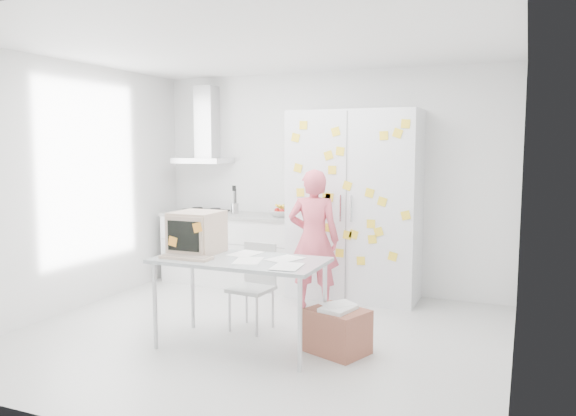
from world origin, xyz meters
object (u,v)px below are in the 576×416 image
at_px(person, 314,240).
at_px(chair, 255,281).
at_px(desk, 212,245).
at_px(cardboard_box, 338,330).

relative_size(person, chair, 1.84).
bearing_deg(chair, desk, -104.29).
distance_m(desk, cardboard_box, 1.35).
xyz_separation_m(desk, chair, (0.18, 0.51, -0.43)).
relative_size(chair, cardboard_box, 1.43).
relative_size(desk, cardboard_box, 2.57).
xyz_separation_m(desk, cardboard_box, (1.14, 0.18, -0.71)).
bearing_deg(person, cardboard_box, 109.00).
bearing_deg(desk, chair, 69.86).
bearing_deg(cardboard_box, person, 119.56).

